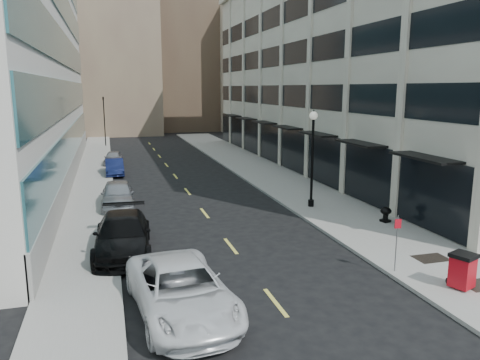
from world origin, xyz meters
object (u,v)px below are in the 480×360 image
traffic_signal (103,100)px  car_white_van (181,290)px  car_black_pickup (123,235)px  car_blue_sedan (114,167)px  lamppost (313,150)px  car_silver_sedan (118,195)px  car_grey_sedan (113,158)px  trash_bin (462,269)px  sign_post (397,235)px  urn_planter (386,213)px

traffic_signal → car_white_van: bearing=-87.1°
car_white_van → car_black_pickup: 6.53m
car_blue_sedan → car_black_pickup: bearing=-90.7°
lamppost → car_black_pickup: bearing=-156.1°
lamppost → car_silver_sedan: bearing=163.3°
car_grey_sedan → car_white_van: bearing=-79.8°
lamppost → trash_bin: bearing=-88.7°
sign_post → urn_planter: 7.13m
car_white_van → car_blue_sedan: 26.05m
car_grey_sedan → urn_planter: size_ratio=4.84×
car_blue_sedan → lamppost: lamppost is taller
car_silver_sedan → car_blue_sedan: bearing=91.4°
car_blue_sedan → car_white_van: bearing=-87.2°
sign_post → car_silver_sedan: bearing=132.5°
sign_post → car_black_pickup: bearing=158.1°
car_grey_sedan → sign_post: sign_post is taller
trash_bin → urn_planter: size_ratio=1.60×
urn_planter → sign_post: bearing=-120.0°
urn_planter → trash_bin: bearing=-104.9°
trash_bin → sign_post: (-1.38, 1.99, 0.77)m
car_black_pickup → urn_planter: 13.65m
sign_post → car_grey_sedan: bearing=114.4°
car_grey_sedan → lamppost: 23.16m
car_blue_sedan → lamppost: 18.71m
car_grey_sedan → sign_post: size_ratio=1.73×
traffic_signal → car_silver_sedan: bearing=-88.7°
traffic_signal → car_blue_sedan: traffic_signal is taller
car_white_van → sign_post: size_ratio=2.70×
car_white_van → trash_bin: (9.88, -1.00, -0.00)m
traffic_signal → sign_post: size_ratio=3.10×
car_black_pickup → lamppost: bearing=27.5°
car_grey_sedan → trash_bin: trash_bin is taller
car_grey_sedan → trash_bin: 34.33m
traffic_signal → urn_planter: bearing=-69.8°
car_blue_sedan → trash_bin: bearing=-67.7°
car_silver_sedan → car_blue_sedan: size_ratio=1.16×
traffic_signal → car_white_van: size_ratio=1.15×
car_black_pickup → trash_bin: 13.62m
car_white_van → car_silver_sedan: (-1.60, 14.64, -0.02)m
car_black_pickup → car_blue_sedan: car_black_pickup is taller
car_silver_sedan → trash_bin: car_silver_sedan is taller
car_white_van → car_silver_sedan: car_white_van is taller
car_black_pickup → car_blue_sedan: (0.00, 19.66, -0.17)m
car_white_van → car_black_pickup: (-1.60, 6.33, 0.01)m
trash_bin → lamppost: (-0.28, 12.29, 2.72)m
car_white_van → car_silver_sedan: bearing=90.8°
car_silver_sedan → lamppost: lamppost is taller
urn_planter → car_black_pickup: bearing=-176.8°
car_white_van → car_black_pickup: size_ratio=1.03×
car_silver_sedan → urn_planter: (13.63, -7.54, -0.18)m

